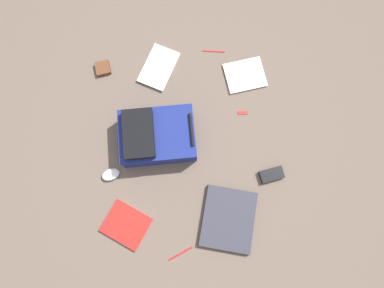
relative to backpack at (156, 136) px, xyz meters
name	(u,v)px	position (x,y,z in m)	size (l,w,h in m)	color
ground_plane	(197,146)	(0.07, 0.21, -0.08)	(3.85, 3.85, 0.00)	brown
backpack	(156,136)	(0.00, 0.00, 0.00)	(0.32, 0.42, 0.19)	navy
laptop	(228,219)	(0.50, 0.30, -0.07)	(0.40, 0.37, 0.03)	#24242C
book_red	(245,75)	(-0.29, 0.56, -0.08)	(0.20, 0.23, 0.01)	silver
book_blue	(159,67)	(-0.42, 0.07, -0.07)	(0.31, 0.28, 0.02)	silver
book_comic	(127,225)	(0.43, -0.23, -0.07)	(0.29, 0.29, 0.02)	silver
computer_mouse	(111,175)	(0.15, -0.28, -0.07)	(0.06, 0.10, 0.03)	silver
power_brick	(272,175)	(0.31, 0.58, -0.07)	(0.07, 0.13, 0.03)	black
pen_black	(214,51)	(-0.47, 0.41, -0.08)	(0.01, 0.01, 0.13)	red
pen_blue	(181,254)	(0.63, 0.02, -0.08)	(0.01, 0.01, 0.14)	red
earbud_pouch	(103,68)	(-0.47, -0.25, -0.07)	(0.08, 0.08, 0.03)	#59331E
usb_stick	(243,113)	(-0.07, 0.51, -0.08)	(0.02, 0.06, 0.01)	#B21919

